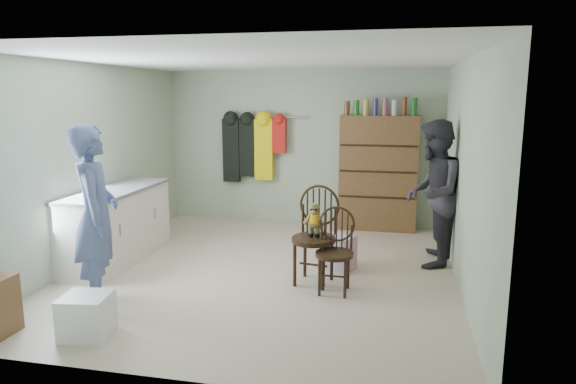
% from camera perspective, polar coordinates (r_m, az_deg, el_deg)
% --- Properties ---
extents(ground_plane, '(5.00, 5.00, 0.00)m').
position_cam_1_polar(ground_plane, '(6.33, -2.62, -8.72)').
color(ground_plane, beige).
rests_on(ground_plane, ground).
extents(room_walls, '(5.00, 5.00, 5.00)m').
position_cam_1_polar(room_walls, '(6.51, -1.55, 6.06)').
color(room_walls, '#ACBB9D').
rests_on(room_walls, ground).
extents(counter, '(0.64, 1.86, 0.94)m').
position_cam_1_polar(counter, '(6.93, -18.47, -3.48)').
color(counter, silver).
rests_on(counter, ground).
extents(plastic_tub, '(0.45, 0.43, 0.38)m').
position_cam_1_polar(plastic_tub, '(4.98, -21.47, -12.70)').
color(plastic_tub, white).
rests_on(plastic_tub, ground).
extents(chair_front, '(0.57, 0.57, 1.11)m').
position_cam_1_polar(chair_front, '(5.80, 3.06, -4.14)').
color(chair_front, black).
rests_on(chair_front, ground).
extents(chair_far, '(0.42, 0.42, 0.92)m').
position_cam_1_polar(chair_far, '(5.59, 5.26, -6.10)').
color(chair_far, black).
rests_on(chair_far, ground).
extents(striped_bag, '(0.49, 0.45, 0.42)m').
position_cam_1_polar(striped_bag, '(6.37, 5.47, -6.65)').
color(striped_bag, '#E5727E').
rests_on(striped_bag, ground).
extents(person_left, '(0.70, 0.80, 1.83)m').
position_cam_1_polar(person_left, '(5.48, -20.58, -2.54)').
color(person_left, '#505F94').
rests_on(person_left, ground).
extents(person_right, '(0.84, 0.99, 1.82)m').
position_cam_1_polar(person_right, '(6.58, 15.80, -0.16)').
color(person_right, '#2D2B33').
rests_on(person_right, ground).
extents(dresser, '(1.20, 0.39, 2.08)m').
position_cam_1_polar(dresser, '(8.17, 9.99, 2.19)').
color(dresser, brown).
rests_on(dresser, ground).
extents(coat_rack, '(1.42, 0.12, 1.09)m').
position_cam_1_polar(coat_rack, '(8.53, -4.05, 4.95)').
color(coat_rack, '#99999E').
rests_on(coat_rack, ground).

